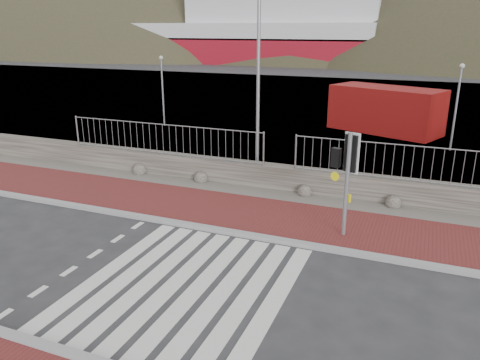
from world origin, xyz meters
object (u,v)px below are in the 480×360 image
at_px(ferry, 247,29).
at_px(traffic_signal_far, 347,163).
at_px(streetlight, 261,74).
at_px(shipping_container, 385,110).

relative_size(ferry, traffic_signal_far, 16.42).
bearing_deg(ferry, streetlight, -68.49).
xyz_separation_m(traffic_signal_far, streetlight, (-3.94, 4.01, 1.89)).
bearing_deg(traffic_signal_far, shipping_container, -71.23).
distance_m(traffic_signal_far, shipping_container, 15.09).
xyz_separation_m(traffic_signal_far, shipping_container, (-0.32, 15.06, -0.95)).
relative_size(streetlight, shipping_container, 1.20).
height_order(ferry, traffic_signal_far, ferry).
height_order(traffic_signal_far, shipping_container, traffic_signal_far).
height_order(ferry, streetlight, ferry).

